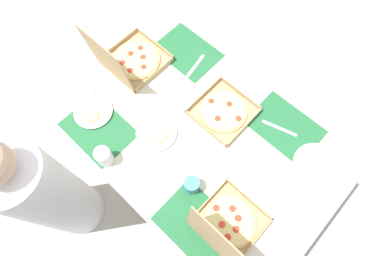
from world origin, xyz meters
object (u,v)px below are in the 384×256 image
at_px(cup_clear_left, 104,157).
at_px(diner_right_seat, 50,195).
at_px(plate_middle, 93,112).
at_px(pizza_box_corner_left, 227,225).
at_px(pizza_box_edge_far, 130,60).
at_px(plate_near_left, 316,165).
at_px(plate_far_right, 157,133).
at_px(cup_red, 192,185).
at_px(pizza_box_center, 223,111).

height_order(cup_clear_left, diner_right_seat, diner_right_seat).
height_order(plate_middle, diner_right_seat, diner_right_seat).
bearing_deg(plate_middle, pizza_box_corner_left, -177.56).
bearing_deg(cup_clear_left, plate_middle, -26.40).
height_order(pizza_box_edge_far, plate_near_left, pizza_box_edge_far).
xyz_separation_m(pizza_box_edge_far, pizza_box_corner_left, (-0.96, 0.30, -0.00)).
distance_m(plate_far_right, cup_red, 0.33).
bearing_deg(pizza_box_edge_far, diner_right_seat, 101.84).
xyz_separation_m(plate_middle, cup_red, (-0.65, -0.06, 0.03)).
relative_size(plate_near_left, cup_clear_left, 2.15).
distance_m(pizza_box_corner_left, diner_right_seat, 0.97).
bearing_deg(diner_right_seat, plate_far_right, -111.85).
relative_size(pizza_box_edge_far, cup_clear_left, 3.21).
height_order(pizza_box_corner_left, cup_clear_left, pizza_box_corner_left).
relative_size(pizza_box_corner_left, cup_clear_left, 2.92).
height_order(pizza_box_corner_left, plate_middle, pizza_box_corner_left).
bearing_deg(diner_right_seat, pizza_box_center, -113.79).
height_order(pizza_box_center, diner_right_seat, diner_right_seat).
xyz_separation_m(pizza_box_center, plate_near_left, (-0.53, -0.09, -0.00)).
height_order(pizza_box_corner_left, plate_near_left, pizza_box_corner_left).
relative_size(pizza_box_center, plate_far_right, 1.38).
bearing_deg(plate_far_right, pizza_box_center, -117.19).
bearing_deg(plate_middle, pizza_box_center, -136.66).
relative_size(pizza_box_edge_far, plate_middle, 1.68).
bearing_deg(cup_red, pizza_box_corner_left, 173.44).
xyz_separation_m(pizza_box_edge_far, diner_right_seat, (-0.17, 0.80, -0.25)).
distance_m(pizza_box_edge_far, diner_right_seat, 0.85).
relative_size(pizza_box_corner_left, cup_red, 3.66).
bearing_deg(pizza_box_corner_left, diner_right_seat, 31.71).
height_order(pizza_box_center, cup_red, cup_red).
relative_size(cup_red, diner_right_seat, 0.07).
relative_size(pizza_box_corner_left, plate_middle, 1.52).
bearing_deg(plate_middle, cup_red, -174.31).
height_order(plate_near_left, diner_right_seat, diner_right_seat).
bearing_deg(cup_red, pizza_box_edge_far, -20.84).
xyz_separation_m(pizza_box_edge_far, plate_middle, (-0.08, 0.34, -0.04)).
bearing_deg(plate_near_left, pizza_box_corner_left, 75.12).
bearing_deg(pizza_box_edge_far, plate_middle, 102.46).
bearing_deg(diner_right_seat, pizza_box_corner_left, -148.29).
distance_m(pizza_box_edge_far, cup_clear_left, 0.57).
relative_size(pizza_box_center, pizza_box_corner_left, 0.93).
relative_size(pizza_box_edge_far, pizza_box_center, 1.19).
xyz_separation_m(pizza_box_edge_far, cup_clear_left, (-0.33, 0.47, 0.00)).
distance_m(pizza_box_center, plate_near_left, 0.53).
distance_m(pizza_box_corner_left, plate_far_right, 0.57).
bearing_deg(plate_middle, cup_clear_left, 153.60).
distance_m(pizza_box_center, cup_clear_left, 0.65).
bearing_deg(cup_clear_left, diner_right_seat, 64.29).
xyz_separation_m(pizza_box_corner_left, cup_red, (0.24, -0.03, -0.01)).
distance_m(pizza_box_corner_left, plate_near_left, 0.54).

